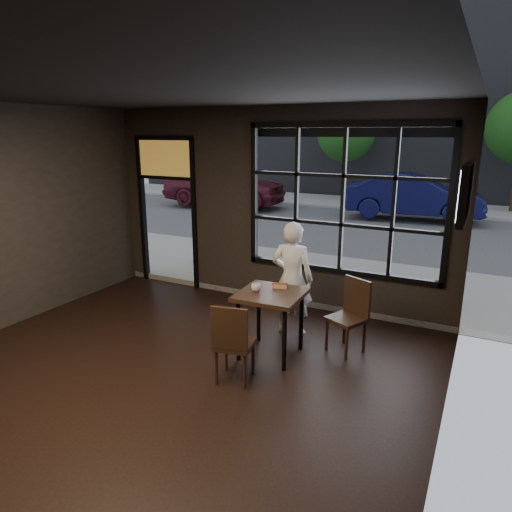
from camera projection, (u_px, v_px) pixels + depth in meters
The scene contains 17 objects.
floor at pixel (128, 405), 4.85m from camera, with size 6.00×7.00×0.02m, color black.
ceiling at pixel (101, 83), 4.01m from camera, with size 6.00×7.00×0.02m, color black.
wall_right at pixel (447, 313), 3.11m from camera, with size 0.04×7.00×3.20m, color black.
window_frame at pixel (343, 201), 6.85m from camera, with size 3.06×0.12×2.28m, color black.
stained_transom at pixel (165, 158), 8.17m from camera, with size 1.20×0.06×0.70m, color orange.
street_asphalt at pixel (428, 185), 25.45m from camera, with size 60.00×41.00×0.04m, color #545456.
building_across at pixel (440, 35), 22.63m from camera, with size 28.00×12.00×15.00m, color #5B5956.
cafe_table at pixel (271, 324), 5.82m from camera, with size 0.79×0.79×0.86m, color black.
chair_near at pixel (235, 341), 5.21m from camera, with size 0.42×0.42×0.96m, color black.
chair_window at pixel (346, 317), 5.90m from camera, with size 0.42×0.42×0.97m, color black.
man at pixel (292, 279), 6.37m from camera, with size 0.59×0.39×1.63m, color silver.
hotdog at pixel (280, 286), 5.87m from camera, with size 0.20×0.08×0.06m, color tan, non-canonical shape.
cup at pixel (256, 288), 5.74m from camera, with size 0.12×0.12×0.10m, color silver.
tv at pixel (466, 192), 4.90m from camera, with size 0.12×1.07×0.63m, color black.
navy_car at pixel (413, 196), 14.79m from camera, with size 1.50×4.30×1.42m, color #0B0D38.
maroon_car at pixel (224, 184), 17.44m from camera, with size 1.89×4.69×1.60m, color #521622.
tree_left at pixel (346, 133), 18.34m from camera, with size 2.31×2.31×3.94m.
Camera 1 is at (3.16, -3.17, 2.78)m, focal length 32.00 mm.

